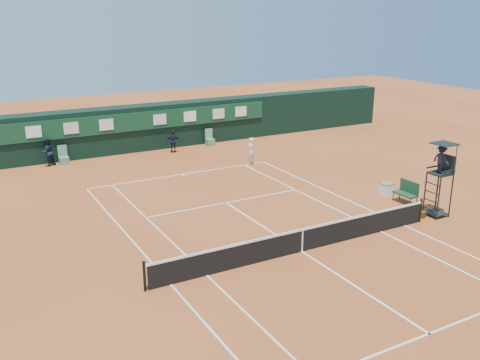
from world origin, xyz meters
name	(u,v)px	position (x,y,z in m)	size (l,w,h in m)	color
ground	(302,252)	(0.00, 0.00, 0.00)	(90.00, 90.00, 0.00)	#A95328
court_lines	(302,251)	(0.00, 0.00, 0.01)	(11.05, 23.85, 0.01)	silver
tennis_net	(302,240)	(0.00, 0.00, 0.51)	(12.90, 0.10, 1.10)	black
back_wall	(142,127)	(0.00, 18.74, 1.51)	(40.00, 1.65, 3.00)	black
linesman_chair_left	(64,159)	(-5.50, 17.48, 0.32)	(0.55, 0.50, 1.15)	#56835E
linesman_chair_right	(210,141)	(4.50, 17.48, 0.32)	(0.55, 0.50, 1.15)	#527E5A
umpire_chair	(441,164)	(7.61, 0.18, 2.46)	(0.96, 0.95, 3.42)	black
player_bench	(407,191)	(7.77, 2.15, 0.60)	(0.56, 1.20, 1.10)	#183D22
tennis_bag	(417,213)	(6.83, 0.56, 0.14)	(0.33, 0.76, 0.28)	black
cooler	(386,189)	(7.69, 3.46, 0.33)	(0.57, 0.57, 0.65)	white
tennis_ball	(279,181)	(4.13, 8.02, 0.03)	(0.06, 0.06, 0.06)	#ADC82E
player	(251,151)	(4.53, 11.83, 0.84)	(0.61, 0.40, 1.67)	white
ball_kid_left	(48,152)	(-6.38, 17.51, 0.87)	(0.85, 0.66, 1.74)	black
ball_kid_right	(173,142)	(1.48, 16.81, 0.75)	(0.88, 0.37, 1.50)	black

